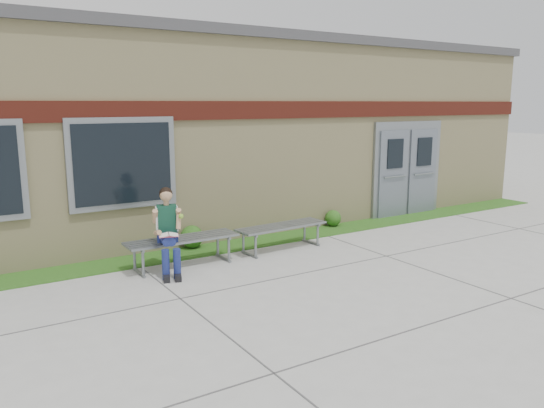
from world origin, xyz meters
TOP-DOWN VIEW (x-y plane):
  - ground at (0.00, 0.00)m, footprint 80.00×80.00m
  - grass_strip at (0.00, 2.60)m, footprint 16.00×0.80m
  - school_building at (-0.00, 5.99)m, footprint 16.20×6.22m
  - bench_left at (-2.37, 1.90)m, footprint 1.93×0.55m
  - bench_right at (-0.37, 1.90)m, footprint 1.85×0.62m
  - girl at (-2.69, 1.70)m, footprint 0.55×0.86m
  - shrub_mid at (-1.78, 2.85)m, footprint 0.43×0.43m
  - shrub_east at (1.63, 2.85)m, footprint 0.36×0.36m

SIDE VIEW (x-z plane):
  - ground at x=0.00m, z-range 0.00..0.00m
  - grass_strip at x=0.00m, z-range 0.00..0.02m
  - shrub_east at x=1.63m, z-range 0.02..0.38m
  - shrub_mid at x=-1.78m, z-range 0.02..0.45m
  - bench_right at x=-0.37m, z-range 0.13..0.60m
  - bench_left at x=-2.37m, z-range 0.14..0.63m
  - girl at x=-2.69m, z-range 0.04..1.44m
  - school_building at x=0.00m, z-range 0.00..4.20m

